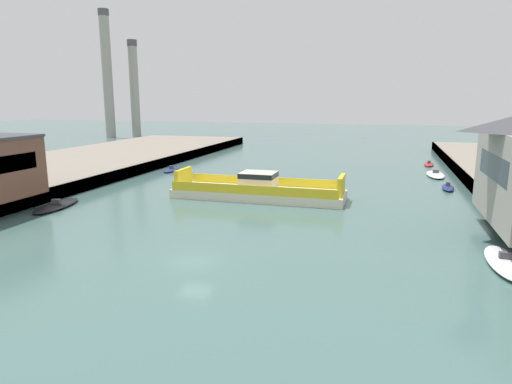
# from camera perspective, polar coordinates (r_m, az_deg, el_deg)

# --- Properties ---
(ground_plane) EXTENTS (400.00, 400.00, 0.00)m
(ground_plane) POSITION_cam_1_polar(r_m,az_deg,el_deg) (35.11, -7.77, -8.63)
(ground_plane) COLOR #476B66
(chain_ferry) EXTENTS (21.34, 6.42, 3.30)m
(chain_ferry) POSITION_cam_1_polar(r_m,az_deg,el_deg) (55.92, 0.31, 0.23)
(chain_ferry) COLOR beige
(chain_ferry) RESTS_ON ground
(moored_boat_near_left) EXTENTS (2.80, 7.76, 1.01)m
(moored_boat_near_left) POSITION_cam_1_polar(r_m,az_deg,el_deg) (77.86, 21.78, 2.07)
(moored_boat_near_left) COLOR white
(moored_boat_near_left) RESTS_ON ground
(moored_boat_near_right) EXTENTS (2.45, 7.88, 1.08)m
(moored_boat_near_right) POSITION_cam_1_polar(r_m,az_deg,el_deg) (38.40, 28.95, -7.77)
(moored_boat_near_right) COLOR white
(moored_boat_near_right) RESTS_ON ground
(moored_boat_mid_left) EXTENTS (3.92, 8.29, 0.97)m
(moored_boat_mid_left) POSITION_cam_1_polar(r_m,az_deg,el_deg) (56.13, -23.94, -1.56)
(moored_boat_mid_left) COLOR black
(moored_boat_mid_left) RESTS_ON ground
(moored_boat_mid_right) EXTENTS (1.80, 5.26, 0.98)m
(moored_boat_mid_right) POSITION_cam_1_polar(r_m,az_deg,el_deg) (67.09, 23.13, 0.54)
(moored_boat_mid_right) COLOR navy
(moored_boat_mid_right) RESTS_ON ground
(moored_boat_far_left) EXTENTS (2.70, 6.13, 0.91)m
(moored_boat_far_left) POSITION_cam_1_polar(r_m,az_deg,el_deg) (79.04, -10.65, 2.80)
(moored_boat_far_left) COLOR navy
(moored_boat_far_left) RESTS_ON ground
(moored_boat_far_right) EXTENTS (2.09, 5.64, 0.87)m
(moored_boat_far_right) POSITION_cam_1_polar(r_m,az_deg,el_deg) (90.35, 21.05, 3.30)
(moored_boat_far_right) COLOR red
(moored_boat_far_right) RESTS_ON ground
(bollard_left_aft) EXTENTS (0.32, 0.32, 0.71)m
(bollard_left_aft) POSITION_cam_1_polar(r_m,az_deg,el_deg) (55.36, -29.19, -0.24)
(bollard_left_aft) COLOR black
(bollard_left_aft) RESTS_ON quay_left
(smokestack_distant_a) EXTENTS (3.29, 3.29, 39.09)m
(smokestack_distant_a) POSITION_cam_1_polar(r_m,az_deg,el_deg) (152.59, -18.34, 14.27)
(smokestack_distant_a) COLOR #9E998E
(smokestack_distant_a) RESTS_ON ground
(smokestack_distant_b) EXTENTS (3.10, 3.10, 30.78)m
(smokestack_distant_b) POSITION_cam_1_polar(r_m,az_deg,el_deg) (155.56, -15.17, 12.85)
(smokestack_distant_b) COLOR #9E998E
(smokestack_distant_b) RESTS_ON ground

